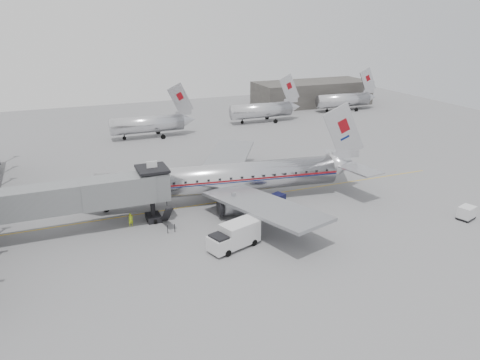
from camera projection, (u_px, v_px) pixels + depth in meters
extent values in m
plane|color=slate|center=(239.00, 220.00, 54.94)|extent=(160.00, 160.00, 0.00)
cube|color=#3A3634|center=(312.00, 93.00, 122.18)|extent=(30.00, 12.00, 6.00)
cube|color=gold|center=(243.00, 198.00, 61.23)|extent=(60.00, 0.15, 0.01)
cube|color=slate|center=(31.00, 202.00, 48.78)|extent=(12.00, 2.80, 3.00)
cube|color=slate|center=(118.00, 190.00, 51.99)|extent=(8.00, 3.00, 3.10)
cube|color=slate|center=(153.00, 184.00, 53.76)|extent=(3.20, 3.60, 3.20)
cube|color=black|center=(152.00, 169.00, 53.11)|extent=(3.40, 3.80, 0.30)
cube|color=white|center=(152.00, 165.00, 52.95)|extent=(1.20, 0.15, 0.80)
cylinder|color=black|center=(153.00, 209.00, 54.29)|extent=(0.56, 0.56, 2.80)
cube|color=black|center=(153.00, 218.00, 54.64)|extent=(1.60, 2.20, 0.70)
cylinder|color=black|center=(155.00, 221.00, 53.79)|extent=(0.30, 0.60, 0.60)
cylinder|color=black|center=(152.00, 215.00, 55.53)|extent=(0.30, 0.60, 0.60)
cube|color=black|center=(167.00, 215.00, 52.64)|extent=(0.90, 3.20, 2.90)
cylinder|color=silver|center=(147.00, 124.00, 89.92)|extent=(14.00, 3.20, 3.20)
cube|color=silver|center=(180.00, 99.00, 90.85)|extent=(5.17, 0.26, 6.52)
cylinder|color=black|center=(124.00, 137.00, 89.03)|extent=(0.24, 0.24, 1.00)
cylinder|color=silver|center=(261.00, 110.00, 102.65)|extent=(14.00, 3.20, 3.20)
cube|color=silver|center=(289.00, 88.00, 103.58)|extent=(5.17, 0.26, 6.52)
cylinder|color=black|center=(242.00, 122.00, 101.77)|extent=(0.24, 0.24, 1.00)
cylinder|color=silver|center=(343.00, 100.00, 114.68)|extent=(14.00, 3.20, 3.20)
cube|color=silver|center=(368.00, 81.00, 115.61)|extent=(5.17, 0.26, 6.52)
cylinder|color=black|center=(327.00, 110.00, 113.79)|extent=(0.24, 0.24, 1.00)
cylinder|color=silver|center=(220.00, 179.00, 59.39)|extent=(30.68, 7.81, 3.76)
cone|color=silver|center=(82.00, 190.00, 55.44)|extent=(3.52, 4.13, 3.76)
cone|color=silver|center=(343.00, 165.00, 63.27)|extent=(4.50, 4.08, 3.57)
cube|color=maroon|center=(220.00, 177.00, 59.30)|extent=(30.69, 7.86, 0.18)
cube|color=#091853|center=(220.00, 178.00, 59.38)|extent=(30.69, 7.86, 0.10)
cube|color=silver|center=(344.00, 132.00, 61.61)|extent=(6.21, 1.14, 7.80)
cube|color=gray|center=(227.00, 159.00, 68.53)|extent=(13.28, 16.75, 1.20)
cube|color=gray|center=(264.00, 206.00, 51.89)|extent=(9.91, 17.15, 1.20)
cylinder|color=gray|center=(216.00, 177.00, 64.85)|extent=(3.71, 2.58, 2.13)
cylinder|color=gray|center=(234.00, 205.00, 55.23)|extent=(3.71, 2.58, 2.13)
cylinder|color=black|center=(106.00, 207.00, 56.85)|extent=(0.20, 0.20, 1.32)
cylinder|color=black|center=(231.00, 187.00, 63.06)|extent=(0.26, 0.26, 1.42)
cylinder|color=black|center=(231.00, 189.00, 63.15)|extent=(1.05, 0.49, 1.02)
cylinder|color=black|center=(241.00, 202.00, 58.25)|extent=(0.26, 0.26, 1.42)
cylinder|color=black|center=(241.00, 204.00, 58.34)|extent=(1.05, 0.49, 1.02)
cube|color=silver|center=(240.00, 233.00, 48.37)|extent=(4.46, 3.35, 2.31)
cube|color=silver|center=(219.00, 245.00, 46.82)|extent=(2.34, 2.55, 1.54)
cube|color=black|center=(219.00, 239.00, 46.60)|extent=(1.85, 2.20, 0.66)
cylinder|color=black|center=(228.00, 253.00, 46.56)|extent=(0.76, 0.49, 0.70)
cylinder|color=black|center=(216.00, 246.00, 47.97)|extent=(0.76, 0.49, 0.70)
cylinder|color=black|center=(254.00, 242.00, 48.73)|extent=(0.76, 0.49, 0.70)
cylinder|color=black|center=(241.00, 236.00, 50.14)|extent=(0.76, 0.49, 0.70)
cube|color=black|center=(277.00, 199.00, 58.51)|extent=(2.26, 2.01, 1.31)
cube|color=black|center=(277.00, 205.00, 58.75)|extent=(2.39, 2.13, 0.11)
cylinder|color=black|center=(276.00, 208.00, 57.90)|extent=(0.30, 0.21, 0.28)
cylinder|color=black|center=(284.00, 204.00, 58.88)|extent=(0.30, 0.21, 0.28)
cylinder|color=black|center=(270.00, 205.00, 58.65)|extent=(0.30, 0.21, 0.28)
cylinder|color=black|center=(277.00, 202.00, 59.64)|extent=(0.30, 0.21, 0.28)
cube|color=silver|center=(467.00, 212.00, 54.75)|extent=(2.27, 1.96, 1.35)
cube|color=black|center=(466.00, 218.00, 54.99)|extent=(2.39, 2.08, 0.12)
cylinder|color=black|center=(467.00, 221.00, 54.13)|extent=(0.31, 0.20, 0.29)
cylinder|color=black|center=(474.00, 218.00, 55.06)|extent=(0.31, 0.20, 0.29)
cylinder|color=black|center=(458.00, 218.00, 54.96)|extent=(0.31, 0.20, 0.29)
cylinder|color=black|center=(464.00, 215.00, 55.89)|extent=(0.31, 0.20, 0.29)
imported|color=#BEE21A|center=(131.00, 220.00, 53.01)|extent=(0.64, 0.49, 1.57)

